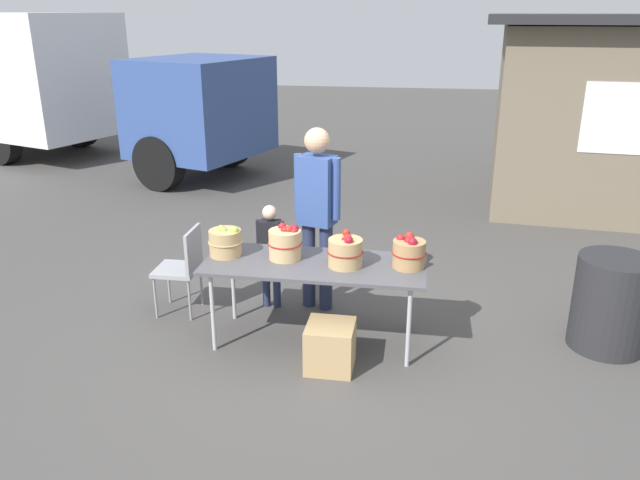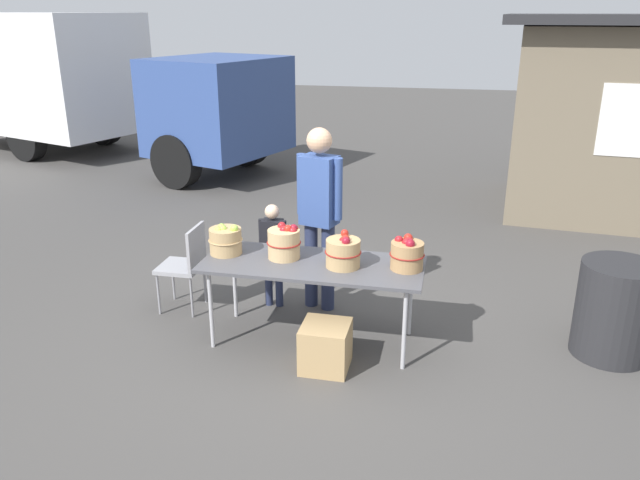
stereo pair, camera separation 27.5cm
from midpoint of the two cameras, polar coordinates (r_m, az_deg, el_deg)
The scene contains 13 objects.
ground_plane at distance 5.69m, azimuth 0.74°, elevation -9.10°, with size 40.00×40.00×0.00m, color #474442.
market_table at distance 5.38m, azimuth 0.78°, elevation -2.53°, with size 1.90×0.76×0.75m.
apple_basket_green_0 at distance 5.57m, azimuth -7.20°, elevation -0.03°, with size 0.30×0.30×0.28m.
apple_basket_red_0 at distance 5.42m, azimuth -1.81°, elevation -0.21°, with size 0.30×0.30×0.30m.
apple_basket_red_1 at distance 5.25m, azimuth 3.62°, elevation -1.14°, with size 0.31×0.31×0.29m.
apple_basket_red_2 at distance 5.26m, azimuth 9.41°, elevation -1.27°, with size 0.29×0.29×0.28m.
vendor_adult at distance 5.91m, azimuth 1.27°, elevation 3.14°, with size 0.46×0.32×1.79m.
child_customer at distance 6.09m, azimuth -3.01°, elevation -0.68°, with size 0.28×0.14×1.05m.
box_truck at distance 13.64m, azimuth -20.73°, elevation 13.43°, with size 7.98×4.51×2.75m.
food_kiosk at distance 10.03m, azimuth 26.81°, elevation 10.01°, with size 3.75×3.20×2.74m.
folding_chair at distance 6.15m, azimuth -10.79°, elevation -1.90°, with size 0.41×0.41×0.86m.
trash_barrel at distance 5.91m, azimuth 26.47°, elevation -5.73°, with size 0.64×0.64×0.83m, color #262628.
produce_crate at distance 5.20m, azimuth 2.04°, elevation -9.67°, with size 0.39×0.39×0.39m, color tan.
Camera 2 is at (1.13, -4.84, 2.78)m, focal length 35.18 mm.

